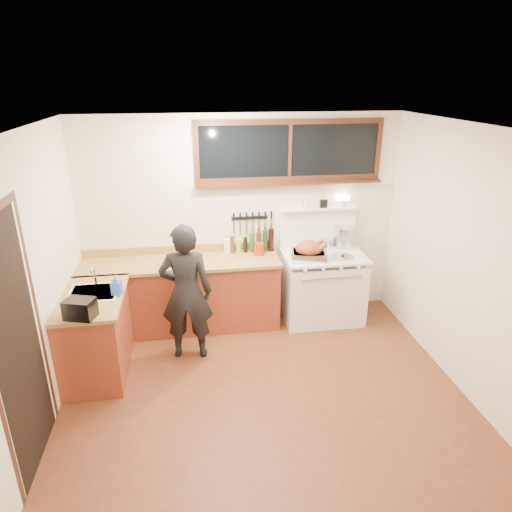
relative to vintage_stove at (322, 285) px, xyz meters
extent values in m
cube|color=#532716|center=(-1.00, -1.41, -0.48)|extent=(4.00, 3.50, 0.02)
cube|color=silver|center=(-1.00, 0.36, 0.83)|extent=(4.00, 0.05, 2.60)
cube|color=silver|center=(-1.00, -3.19, 0.83)|extent=(4.00, 0.05, 2.60)
cube|color=silver|center=(-3.03, -1.41, 0.83)|extent=(0.05, 3.50, 2.60)
cube|color=silver|center=(1.02, -1.41, 0.83)|extent=(0.05, 3.50, 2.60)
cube|color=white|center=(-1.00, -1.41, 2.16)|extent=(4.00, 3.50, 0.05)
cube|color=maroon|center=(-1.80, 0.04, -0.04)|extent=(2.40, 0.60, 0.86)
cube|color=olive|center=(-1.80, 0.03, 0.41)|extent=(2.44, 0.64, 0.04)
cube|color=olive|center=(-1.80, 0.32, 0.48)|extent=(2.40, 0.03, 0.10)
sphere|color=#B78C38|center=(-2.80, -0.24, 0.23)|extent=(0.03, 0.03, 0.03)
sphere|color=#B78C38|center=(-2.30, -0.24, 0.23)|extent=(0.03, 0.03, 0.03)
sphere|color=#B78C38|center=(-1.80, -0.24, 0.23)|extent=(0.03, 0.03, 0.03)
sphere|color=#B78C38|center=(-1.30, -0.24, 0.23)|extent=(0.03, 0.03, 0.03)
sphere|color=#B78C38|center=(-0.85, -0.24, 0.23)|extent=(0.03, 0.03, 0.03)
cube|color=maroon|center=(-2.70, -0.79, -0.04)|extent=(0.60, 1.05, 0.86)
cube|color=olive|center=(-2.69, -0.79, 0.41)|extent=(0.64, 1.09, 0.04)
cube|color=white|center=(-2.68, -0.71, 0.37)|extent=(0.45, 0.40, 0.14)
cube|color=white|center=(-2.68, -0.71, 0.44)|extent=(0.50, 0.45, 0.01)
cylinder|color=silver|center=(-2.68, -0.53, 0.55)|extent=(0.02, 0.02, 0.24)
cylinder|color=silver|center=(-2.68, -0.61, 0.66)|extent=(0.02, 0.18, 0.02)
cube|color=white|center=(0.00, -0.01, -0.06)|extent=(1.00, 0.70, 0.82)
cube|color=white|center=(0.00, -0.01, 0.42)|extent=(1.02, 0.72, 0.03)
cube|color=white|center=(0.00, -0.35, 0.05)|extent=(0.88, 0.02, 0.46)
cylinder|color=silver|center=(0.00, -0.38, 0.27)|extent=(0.75, 0.02, 0.02)
cylinder|color=white|center=(-0.33, -0.37, 0.38)|extent=(0.04, 0.03, 0.04)
cylinder|color=white|center=(-0.11, -0.37, 0.38)|extent=(0.04, 0.03, 0.04)
cylinder|color=white|center=(0.11, -0.37, 0.38)|extent=(0.04, 0.03, 0.04)
cylinder|color=white|center=(0.33, -0.37, 0.38)|extent=(0.04, 0.03, 0.04)
cube|color=white|center=(0.00, 0.31, 0.68)|extent=(1.00, 0.05, 0.50)
cube|color=white|center=(0.00, 0.28, 0.95)|extent=(1.00, 0.12, 0.03)
cylinder|color=white|center=(0.30, 0.28, 1.01)|extent=(0.09, 0.09, 0.09)
cube|color=#FFE5B2|center=(0.30, 0.28, 1.08)|extent=(0.16, 0.08, 0.05)
cube|color=black|center=(0.05, 0.28, 1.01)|extent=(0.09, 0.05, 0.10)
cylinder|color=white|center=(-0.18, 0.28, 1.01)|extent=(0.04, 0.04, 0.09)
cylinder|color=white|center=(-0.24, 0.28, 1.01)|extent=(0.04, 0.04, 0.09)
cube|color=black|center=(-0.40, 0.32, 1.68)|extent=(2.20, 0.01, 0.62)
cube|color=black|center=(-0.40, 0.32, 2.02)|extent=(2.32, 0.04, 0.06)
cube|color=black|center=(-0.40, 0.32, 1.34)|extent=(2.32, 0.04, 0.06)
cube|color=black|center=(-1.53, 0.32, 1.68)|extent=(0.06, 0.04, 0.62)
cube|color=black|center=(0.73, 0.32, 1.68)|extent=(0.06, 0.04, 0.62)
cube|color=black|center=(-0.40, 0.32, 1.68)|extent=(0.04, 0.04, 0.62)
cube|color=black|center=(-0.40, 0.27, 1.30)|extent=(2.32, 0.13, 0.03)
cube|color=black|center=(-2.99, -1.96, 0.58)|extent=(0.01, 0.86, 2.10)
cube|color=black|center=(-2.99, -1.48, 0.58)|extent=(0.01, 0.07, 2.10)
cube|color=black|center=(-0.90, 0.33, 0.85)|extent=(0.46, 0.02, 0.04)
cube|color=silver|center=(-1.10, 0.31, 0.74)|extent=(0.02, 0.00, 0.18)
cube|color=black|center=(-1.10, 0.31, 0.88)|extent=(0.02, 0.02, 0.10)
cube|color=silver|center=(-1.02, 0.31, 0.74)|extent=(0.02, 0.00, 0.18)
cube|color=black|center=(-1.02, 0.31, 0.88)|extent=(0.02, 0.02, 0.10)
cube|color=silver|center=(-0.94, 0.31, 0.74)|extent=(0.02, 0.00, 0.18)
cube|color=black|center=(-0.94, 0.31, 0.88)|extent=(0.02, 0.02, 0.10)
cube|color=silver|center=(-0.86, 0.31, 0.74)|extent=(0.03, 0.00, 0.18)
cube|color=black|center=(-0.86, 0.31, 0.88)|extent=(0.02, 0.02, 0.10)
cube|color=silver|center=(-0.78, 0.31, 0.74)|extent=(0.03, 0.00, 0.18)
cube|color=black|center=(-0.78, 0.31, 0.88)|extent=(0.02, 0.02, 0.10)
cube|color=silver|center=(-0.70, 0.31, 0.74)|extent=(0.03, 0.00, 0.18)
cube|color=black|center=(-0.70, 0.31, 0.88)|extent=(0.02, 0.02, 0.10)
cube|color=silver|center=(-0.62, 0.31, 0.74)|extent=(0.03, 0.00, 0.18)
cube|color=black|center=(-0.62, 0.31, 0.88)|extent=(0.02, 0.02, 0.10)
imported|color=black|center=(-1.73, -0.62, 0.32)|extent=(0.61, 0.43, 1.58)
imported|color=blue|center=(-2.43, -0.79, 0.54)|extent=(0.11, 0.11, 0.21)
cube|color=black|center=(-2.70, -1.23, 0.53)|extent=(0.31, 0.26, 0.19)
cube|color=olive|center=(-1.82, -0.11, 0.44)|extent=(0.46, 0.37, 0.02)
ellipsoid|color=#99421B|center=(-1.82, -0.11, 0.51)|extent=(0.25, 0.20, 0.13)
sphere|color=#99421B|center=(-1.72, -0.06, 0.53)|extent=(0.05, 0.05, 0.05)
sphere|color=#99421B|center=(-1.72, -0.16, 0.53)|extent=(0.05, 0.05, 0.05)
cube|color=silver|center=(-0.23, -0.14, 0.48)|extent=(0.47, 0.39, 0.10)
cube|color=#3F3F42|center=(-0.23, -0.14, 0.52)|extent=(0.41, 0.33, 0.03)
torus|color=silver|center=(-0.45, -0.14, 0.53)|extent=(0.03, 0.10, 0.10)
torus|color=silver|center=(-0.02, -0.14, 0.53)|extent=(0.03, 0.10, 0.10)
ellipsoid|color=#99421B|center=(-0.23, -0.14, 0.57)|extent=(0.37, 0.30, 0.21)
cylinder|color=#99421B|center=(-0.12, -0.21, 0.59)|extent=(0.12, 0.07, 0.09)
sphere|color=#99421B|center=(-0.06, -0.21, 0.63)|extent=(0.06, 0.06, 0.06)
cylinder|color=#99421B|center=(-0.12, -0.06, 0.59)|extent=(0.12, 0.07, 0.09)
sphere|color=#99421B|center=(-0.06, -0.06, 0.63)|extent=(0.06, 0.06, 0.06)
cylinder|color=silver|center=(0.34, 0.24, 0.57)|extent=(0.30, 0.30, 0.27)
cylinder|color=silver|center=(0.07, 0.22, 0.49)|extent=(0.19, 0.19, 0.12)
cylinder|color=black|center=(0.10, 0.34, 0.54)|extent=(0.05, 0.16, 0.02)
cylinder|color=silver|center=(0.19, -0.16, 0.45)|extent=(0.31, 0.31, 0.02)
sphere|color=black|center=(0.19, -0.16, 0.46)|extent=(0.03, 0.03, 0.03)
cube|color=#9B2910|center=(-0.81, 0.10, 0.51)|extent=(0.13, 0.12, 0.16)
cylinder|color=white|center=(-1.20, 0.24, 0.52)|extent=(0.12, 0.12, 0.18)
cylinder|color=black|center=(-1.14, 0.22, 0.54)|extent=(0.06, 0.06, 0.22)
cylinder|color=black|center=(-1.06, 0.22, 0.52)|extent=(0.06, 0.06, 0.18)
cylinder|color=black|center=(-0.97, 0.22, 0.53)|extent=(0.05, 0.05, 0.20)
cylinder|color=black|center=(-0.88, 0.22, 0.56)|extent=(0.06, 0.06, 0.25)
cylinder|color=black|center=(-0.79, 0.22, 0.56)|extent=(0.07, 0.07, 0.26)
cylinder|color=black|center=(-0.71, 0.22, 0.57)|extent=(0.06, 0.06, 0.28)
cylinder|color=black|center=(-0.64, 0.22, 0.58)|extent=(0.07, 0.07, 0.30)
camera|label=1|loc=(-1.65, -5.17, 2.53)|focal=32.00mm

